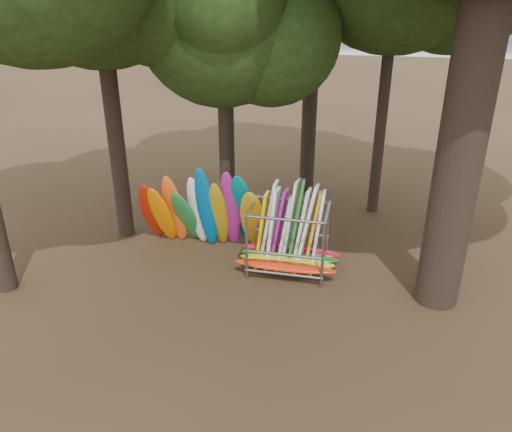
# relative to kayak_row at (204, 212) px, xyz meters

# --- Properties ---
(ground) EXTENTS (120.00, 120.00, 0.00)m
(ground) POSITION_rel_kayak_row_xyz_m (2.36, -1.59, -1.32)
(ground) COLOR #47331E
(ground) RESTS_ON ground
(lake) EXTENTS (160.00, 160.00, 0.00)m
(lake) POSITION_rel_kayak_row_xyz_m (2.36, 58.41, -1.32)
(lake) COLOR gray
(lake) RESTS_ON ground
(far_shore) EXTENTS (160.00, 4.00, 4.00)m
(far_shore) POSITION_rel_kayak_row_xyz_m (2.36, 108.41, 0.68)
(far_shore) COLOR black
(far_shore) RESTS_ON ground
(oak_5) EXTENTS (6.20, 6.20, 9.85)m
(oak_5) POSITION_rel_kayak_row_xyz_m (0.30, 1.65, 5.82)
(oak_5) COLOR black
(oak_5) RESTS_ON ground
(kayak_row) EXTENTS (4.37, 1.98, 3.17)m
(kayak_row) POSITION_rel_kayak_row_xyz_m (0.00, 0.00, 0.00)
(kayak_row) COLOR #B11A06
(kayak_row) RESTS_ON ground
(storage_rack) EXTENTS (3.22, 1.58, 2.91)m
(storage_rack) POSITION_rel_kayak_row_xyz_m (2.97, -0.83, -0.32)
(storage_rack) COLOR slate
(storage_rack) RESTS_ON ground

